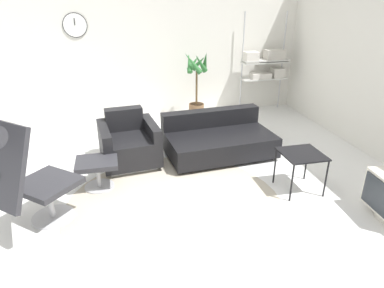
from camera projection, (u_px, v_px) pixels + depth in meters
name	position (u px, v px, depth m)	size (l,w,h in m)	color
ground_plane	(185.00, 200.00, 3.97)	(12.00, 12.00, 0.00)	white
wall_back	(148.00, 41.00, 6.28)	(12.00, 0.09, 2.80)	silver
round_rug	(174.00, 204.00, 3.89)	(2.47, 2.47, 0.01)	#BCB29E
lounge_chair	(15.00, 167.00, 3.13)	(0.98, 1.02, 1.26)	#BCBCC1
ottoman	(97.00, 167.00, 4.13)	(0.49, 0.42, 0.37)	#BCBCC1
armchair_red	(129.00, 144.00, 4.75)	(0.85, 0.87, 0.72)	silver
couch_low	(218.00, 140.00, 5.04)	(1.60, 1.06, 0.59)	black
side_table	(302.00, 157.00, 4.02)	(0.47, 0.47, 0.49)	black
potted_plant	(197.00, 89.00, 6.31)	(0.50, 0.50, 1.30)	brown
shelf_unit	(266.00, 64.00, 6.67)	(0.91, 0.28, 1.91)	#BCBCC1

